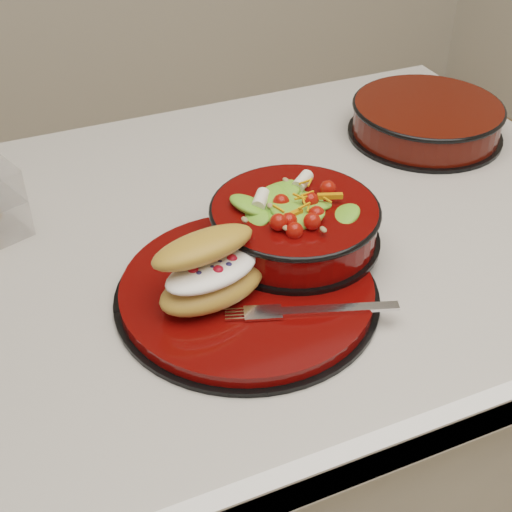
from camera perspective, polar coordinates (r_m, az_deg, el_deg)
name	(u,v)px	position (r m, az deg, el deg)	size (l,w,h in m)	color
island_counter	(192,467)	(1.22, -5.14, -16.49)	(1.24, 0.74, 0.90)	silver
dinner_plate	(248,291)	(0.81, -0.66, -2.81)	(0.30, 0.30, 0.02)	black
salad_bowl	(295,218)	(0.85, 3.10, 3.08)	(0.21, 0.21, 0.09)	black
croissant	(209,270)	(0.77, -3.74, -1.13)	(0.14, 0.11, 0.07)	#C3863B
fork	(316,310)	(0.77, 4.82, -4.33)	(0.16, 0.07, 0.00)	silver
extra_bowl	(427,118)	(1.16, 13.49, 10.66)	(0.24, 0.24, 0.05)	black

